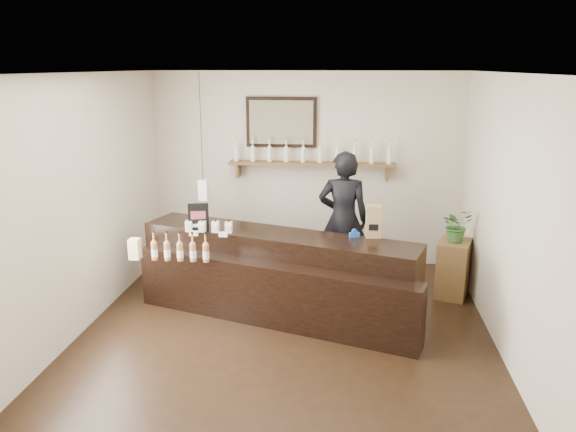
% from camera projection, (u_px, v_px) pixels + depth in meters
% --- Properties ---
extents(ground, '(5.00, 5.00, 0.00)m').
position_uv_depth(ground, '(285.00, 334.00, 6.20)').
color(ground, black).
rests_on(ground, ground).
extents(room_shell, '(5.00, 5.00, 5.00)m').
position_uv_depth(room_shell, '(285.00, 183.00, 5.75)').
color(room_shell, beige).
rests_on(room_shell, ground).
extents(back_wall_decor, '(2.66, 0.96, 1.69)m').
position_uv_depth(back_wall_decor, '(294.00, 145.00, 8.03)').
color(back_wall_decor, brown).
rests_on(back_wall_decor, ground).
extents(counter, '(3.43, 1.91, 1.11)m').
position_uv_depth(counter, '(275.00, 277.00, 6.65)').
color(counter, black).
rests_on(counter, ground).
extents(promo_sign, '(0.24, 0.08, 0.34)m').
position_uv_depth(promo_sign, '(199.00, 217.00, 6.67)').
color(promo_sign, black).
rests_on(promo_sign, counter).
extents(paper_bag, '(0.18, 0.14, 0.38)m').
position_uv_depth(paper_bag, '(374.00, 221.00, 6.43)').
color(paper_bag, '#9C784B').
rests_on(paper_bag, counter).
extents(tape_dispenser, '(0.13, 0.08, 0.10)m').
position_uv_depth(tape_dispenser, '(354.00, 234.00, 6.46)').
color(tape_dispenser, '#1854AB').
rests_on(tape_dispenser, counter).
extents(side_cabinet, '(0.50, 0.59, 0.73)m').
position_uv_depth(side_cabinet, '(453.00, 269.00, 7.15)').
color(side_cabinet, brown).
rests_on(side_cabinet, ground).
extents(potted_plant, '(0.49, 0.47, 0.42)m').
position_uv_depth(potted_plant, '(457.00, 225.00, 7.00)').
color(potted_plant, '#326327').
rests_on(potted_plant, side_cabinet).
extents(shopkeeper, '(0.76, 0.51, 2.06)m').
position_uv_depth(shopkeeper, '(343.00, 211.00, 7.35)').
color(shopkeeper, black).
rests_on(shopkeeper, ground).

